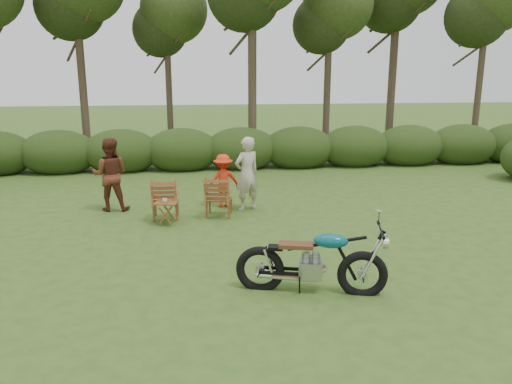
{
  "coord_description": "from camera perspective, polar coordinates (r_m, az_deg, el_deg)",
  "views": [
    {
      "loc": [
        -1.57,
        -7.79,
        3.31
      ],
      "look_at": [
        -0.37,
        1.87,
        0.9
      ],
      "focal_mm": 35.0,
      "sensor_mm": 36.0,
      "label": 1
    }
  ],
  "objects": [
    {
      "name": "lawn_chair_left",
      "position": [
        11.54,
        -10.22,
        -2.97
      ],
      "size": [
        0.66,
        0.66,
        0.93
      ],
      "primitive_type": null,
      "rotation": [
        0.0,
        0.0,
        3.11
      ],
      "color": "brown",
      "rests_on": "ground"
    },
    {
      "name": "lawn_chair_right",
      "position": [
        11.59,
        -4.22,
        -2.71
      ],
      "size": [
        0.76,
        0.76,
        0.94
      ],
      "primitive_type": null,
      "rotation": [
        0.0,
        0.0,
        2.95
      ],
      "color": "brown",
      "rests_on": "ground"
    },
    {
      "name": "child",
      "position": [
        12.37,
        -3.72,
        -1.63
      ],
      "size": [
        0.9,
        0.6,
        1.3
      ],
      "primitive_type": "imported",
      "rotation": [
        0.0,
        0.0,
        3.28
      ],
      "color": "red",
      "rests_on": "ground"
    },
    {
      "name": "cup",
      "position": [
        10.9,
        -10.39,
        -0.95
      ],
      "size": [
        0.13,
        0.13,
        0.09
      ],
      "primitive_type": "imported",
      "rotation": [
        0.0,
        0.0,
        0.21
      ],
      "color": "beige",
      "rests_on": "side_table"
    },
    {
      "name": "side_table",
      "position": [
        11.01,
        -10.16,
        -2.41
      ],
      "size": [
        0.57,
        0.5,
        0.51
      ],
      "primitive_type": null,
      "rotation": [
        0.0,
        0.0,
        -0.19
      ],
      "color": "brown",
      "rests_on": "ground"
    },
    {
      "name": "ground",
      "position": [
        8.61,
        4.04,
        -8.75
      ],
      "size": [
        80.0,
        80.0,
        0.0
      ],
      "primitive_type": "plane",
      "color": "#2E4F1A",
      "rests_on": "ground"
    },
    {
      "name": "tree_line",
      "position": [
        17.65,
        -0.33,
        15.54
      ],
      "size": [
        22.52,
        11.62,
        8.14
      ],
      "color": "#3C2F20",
      "rests_on": "ground"
    },
    {
      "name": "adult_b",
      "position": [
        12.52,
        -16.07,
        -1.97
      ],
      "size": [
        0.88,
        0.7,
        1.74
      ],
      "primitive_type": "imported",
      "rotation": [
        0.0,
        0.0,
        3.09
      ],
      "color": "#5B291A",
      "rests_on": "ground"
    },
    {
      "name": "motorcycle",
      "position": [
        7.83,
        6.19,
        -11.18
      ],
      "size": [
        2.3,
        1.35,
        1.24
      ],
      "primitive_type": null,
      "rotation": [
        0.0,
        0.0,
        -0.26
      ],
      "color": "#0C8EA3",
      "rests_on": "ground"
    },
    {
      "name": "adult_a",
      "position": [
        12.03,
        -1.04,
        -2.05
      ],
      "size": [
        0.77,
        0.67,
        1.77
      ],
      "primitive_type": "imported",
      "rotation": [
        0.0,
        0.0,
        3.62
      ],
      "color": "#BCB09B",
      "rests_on": "ground"
    }
  ]
}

